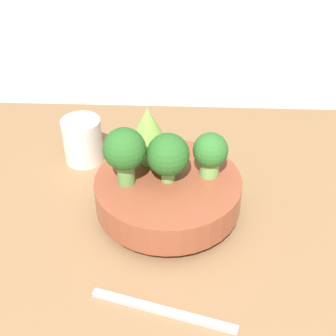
# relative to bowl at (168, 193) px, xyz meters

# --- Properties ---
(ground_plane) EXTENTS (6.00, 6.00, 0.00)m
(ground_plane) POSITION_rel_bowl_xyz_m (-0.03, -0.01, -0.08)
(ground_plane) COLOR beige
(table) EXTENTS (1.01, 0.66, 0.04)m
(table) POSITION_rel_bowl_xyz_m (-0.03, -0.01, -0.06)
(table) COLOR olive
(table) RESTS_ON ground_plane
(bowl) EXTENTS (0.21, 0.21, 0.06)m
(bowl) POSITION_rel_bowl_xyz_m (0.00, 0.00, 0.00)
(bowl) COLOR brown
(bowl) RESTS_ON table
(broccoli_floret_center) EXTENTS (0.06, 0.06, 0.07)m
(broccoli_floret_center) POSITION_rel_bowl_xyz_m (0.00, -0.00, 0.07)
(broccoli_floret_center) COLOR #7AB256
(broccoli_floret_center) RESTS_ON bowl
(romanesco_piece_far) EXTENTS (0.06, 0.06, 0.09)m
(romanesco_piece_far) POSITION_rel_bowl_xyz_m (-0.03, 0.04, 0.08)
(romanesco_piece_far) COLOR #609347
(romanesco_piece_far) RESTS_ON bowl
(broccoli_floret_left) EXTENTS (0.06, 0.06, 0.09)m
(broccoli_floret_left) POSITION_rel_bowl_xyz_m (-0.06, -0.01, 0.08)
(broccoli_floret_left) COLOR #609347
(broccoli_floret_left) RESTS_ON bowl
(broccoli_floret_right) EXTENTS (0.05, 0.05, 0.07)m
(broccoli_floret_right) POSITION_rel_bowl_xyz_m (0.06, 0.01, 0.06)
(broccoli_floret_right) COLOR #7AB256
(broccoli_floret_right) RESTS_ON bowl
(cup) EXTENTS (0.06, 0.06, 0.08)m
(cup) POSITION_rel_bowl_xyz_m (-0.15, 0.13, 0.00)
(cup) COLOR silver
(cup) RESTS_ON table
(fork) EXTENTS (0.18, 0.06, 0.01)m
(fork) POSITION_rel_bowl_xyz_m (0.00, -0.18, -0.03)
(fork) COLOR #B2B2B7
(fork) RESTS_ON table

